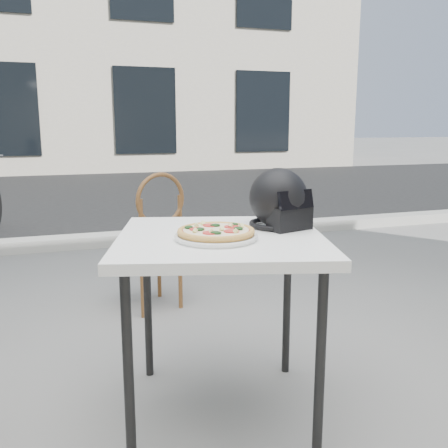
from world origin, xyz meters
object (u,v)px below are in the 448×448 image
object	(u,v)px
helmet	(279,201)
plate	(216,237)
cafe_chair_main	(155,234)
cafe_table_main	(221,252)
pizza	(216,231)

from	to	relation	value
helmet	plate	bearing A→B (deg)	-172.49
cafe_chair_main	plate	bearing A→B (deg)	70.91
helmet	cafe_chair_main	bearing A→B (deg)	89.40
cafe_table_main	pizza	world-z (taller)	pizza
pizza	helmet	bearing A→B (deg)	22.96
plate	cafe_chair_main	size ratio (longest dim) A/B	0.43
cafe_chair_main	helmet	bearing A→B (deg)	86.08
cafe_table_main	helmet	xyz separation A→B (m)	(0.30, 0.07, 0.19)
plate	pizza	size ratio (longest dim) A/B	1.20
cafe_chair_main	cafe_table_main	bearing A→B (deg)	72.73
cafe_table_main	pizza	bearing A→B (deg)	-121.45
plate	helmet	size ratio (longest dim) A/B	1.25
cafe_table_main	cafe_chair_main	distance (m)	1.34
plate	pizza	bearing A→B (deg)	79.20
helmet	cafe_chair_main	world-z (taller)	helmet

